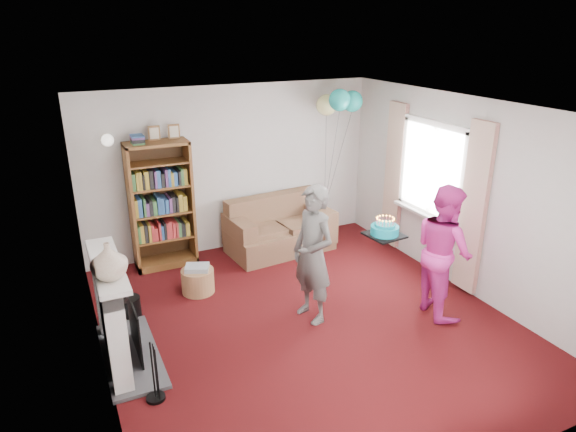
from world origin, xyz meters
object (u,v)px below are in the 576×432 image
sofa (278,230)px  birthday_cake (385,230)px  person_striped (313,255)px  person_magenta (444,250)px  bookcase (161,206)px

sofa → birthday_cake: 2.41m
person_striped → birthday_cake: (0.79, -0.26, 0.26)m
person_striped → person_magenta: (1.47, -0.52, -0.02)m
birthday_cake → person_magenta: bearing=-20.5°
sofa → person_striped: person_striped is taller
bookcase → person_striped: 2.56m
person_magenta → birthday_cake: size_ratio=4.15×
sofa → bookcase: bearing=166.7°
person_striped → birthday_cake: size_ratio=4.25×
sofa → person_striped: 2.11m
sofa → person_striped: size_ratio=0.95×
bookcase → person_magenta: bookcase is taller
person_magenta → birthday_cake: 0.78m
bookcase → person_striped: (1.25, -2.23, -0.07)m
bookcase → birthday_cake: 3.23m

